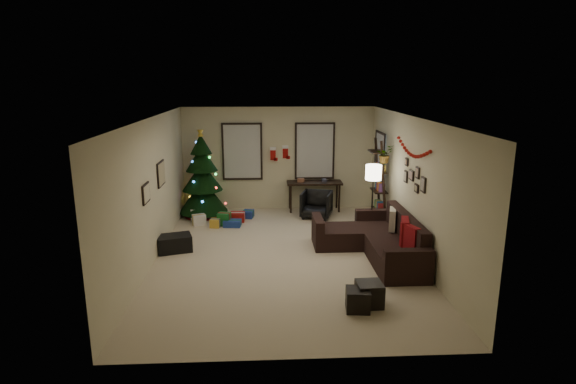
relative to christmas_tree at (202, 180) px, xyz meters
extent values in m
plane|color=beige|center=(1.94, -2.89, -0.94)|extent=(7.00, 7.00, 0.00)
plane|color=white|center=(1.94, -2.89, 1.76)|extent=(7.00, 7.00, 0.00)
plane|color=beige|center=(1.94, 0.61, 0.41)|extent=(5.00, 0.00, 5.00)
plane|color=beige|center=(1.94, -6.39, 0.41)|extent=(5.00, 0.00, 5.00)
plane|color=beige|center=(-0.56, -2.89, 0.41)|extent=(0.00, 7.00, 7.00)
plane|color=beige|center=(4.44, -2.89, 0.41)|extent=(0.00, 7.00, 7.00)
cube|color=#728CB2|center=(0.99, 0.58, 0.61)|extent=(0.94, 0.02, 1.35)
cube|color=beige|center=(0.99, 0.58, 0.61)|extent=(0.94, 0.03, 1.35)
cube|color=#728CB2|center=(2.89, 0.58, 0.61)|extent=(0.94, 0.02, 1.35)
cube|color=beige|center=(2.89, 0.58, 0.61)|extent=(0.94, 0.03, 1.35)
cube|color=#728CB2|center=(4.41, -0.34, 0.56)|extent=(0.05, 0.27, 1.17)
cube|color=beige|center=(4.41, -0.34, 0.56)|extent=(0.05, 0.45, 1.17)
cylinder|color=black|center=(0.00, 0.00, -0.80)|extent=(0.09, 0.09, 0.27)
cone|color=black|center=(0.00, 0.00, -0.40)|extent=(1.22, 1.22, 0.85)
cone|color=black|center=(0.00, 0.00, 0.09)|extent=(1.00, 1.00, 0.72)
cone|color=black|center=(0.00, 0.00, 0.54)|extent=(0.79, 0.79, 0.63)
cone|color=black|center=(0.00, 0.00, 0.90)|extent=(0.54, 0.54, 0.49)
cylinder|color=maroon|center=(0.00, 0.00, -0.92)|extent=(0.99, 0.99, 0.04)
cube|color=navy|center=(0.79, -0.94, -0.86)|extent=(0.40, 0.30, 0.15)
cube|color=silver|center=(-0.01, -0.79, -0.81)|extent=(0.30, 0.22, 0.25)
cube|color=#14591E|center=(0.59, -0.84, -0.79)|extent=(0.28, 0.25, 0.30)
cube|color=gold|center=(0.39, -0.99, -0.84)|extent=(0.22, 0.22, 0.20)
cube|color=maroon|center=(0.89, -0.54, -0.83)|extent=(0.35, 0.28, 0.22)
cube|color=navy|center=(1.14, -0.24, -0.85)|extent=(0.25, 0.30, 0.18)
cube|color=silver|center=(-0.11, -0.34, -0.80)|extent=(0.26, 0.26, 0.28)
cube|color=black|center=(3.97, -3.07, -0.74)|extent=(0.85, 2.25, 0.39)
cube|color=black|center=(4.29, -3.07, -0.31)|extent=(0.20, 2.25, 0.46)
cube|color=black|center=(3.97, -4.29, -0.63)|extent=(0.85, 0.20, 0.62)
cube|color=black|center=(3.97, -1.84, -0.63)|extent=(0.85, 0.20, 0.62)
cube|color=black|center=(3.14, -2.36, -0.74)|extent=(0.80, 0.85, 0.39)
cube|color=black|center=(2.65, -2.36, -0.63)|extent=(0.18, 0.85, 0.62)
cube|color=maroon|center=(4.15, -3.75, -0.30)|extent=(0.26, 0.47, 0.45)
cube|color=maroon|center=(4.15, -3.43, -0.30)|extent=(0.25, 0.50, 0.49)
cube|color=#BBAF97|center=(4.15, -2.59, -0.31)|extent=(0.24, 0.45, 0.43)
cube|color=black|center=(3.15, -5.02, -0.75)|extent=(0.40, 0.40, 0.37)
cube|color=black|center=(2.94, -5.16, -0.77)|extent=(0.39, 0.39, 0.33)
cube|color=black|center=(2.86, 0.33, -0.19)|extent=(1.44, 0.51, 0.05)
cylinder|color=black|center=(2.23, 0.13, -0.58)|extent=(0.05, 0.05, 0.72)
cylinder|color=black|center=(2.23, 0.54, -0.58)|extent=(0.05, 0.05, 0.72)
cylinder|color=black|center=(3.50, 0.13, -0.58)|extent=(0.05, 0.05, 0.72)
cylinder|color=black|center=(3.50, 0.54, -0.58)|extent=(0.05, 0.05, 0.72)
imported|color=black|center=(2.85, -0.32, -0.60)|extent=(0.81, 0.78, 0.68)
cube|color=black|center=(4.26, -1.36, 0.10)|extent=(0.05, 0.05, 2.07)
cube|color=black|center=(4.26, -0.81, 0.10)|extent=(0.05, 0.05, 2.07)
cube|color=black|center=(4.23, -1.08, -0.54)|extent=(0.30, 0.57, 0.03)
cube|color=black|center=(4.23, -1.08, -0.08)|extent=(0.30, 0.57, 0.03)
cube|color=black|center=(4.23, -1.08, 0.38)|extent=(0.30, 0.57, 0.03)
cube|color=black|center=(4.23, -1.08, 0.84)|extent=(0.30, 0.57, 0.03)
imported|color=#4C4C4C|center=(4.24, -1.38, 0.89)|extent=(0.61, 0.59, 0.52)
cylinder|color=black|center=(3.89, -1.88, -0.92)|extent=(0.28, 0.28, 0.03)
cylinder|color=black|center=(3.89, -1.88, -0.23)|extent=(0.03, 0.03, 1.36)
cylinder|color=white|center=(3.89, -1.88, 0.52)|extent=(0.34, 0.34, 0.32)
cube|color=black|center=(-0.54, -2.12, 0.59)|extent=(0.04, 0.60, 0.50)
cube|color=tan|center=(-0.54, -2.12, 0.59)|extent=(0.01, 0.54, 0.45)
cube|color=black|center=(-0.54, -3.40, 0.49)|extent=(0.04, 0.45, 0.35)
cube|color=beige|center=(-0.54, -3.40, 0.49)|extent=(0.01, 0.41, 0.31)
cube|color=black|center=(4.42, -3.49, 0.61)|extent=(0.03, 0.22, 0.28)
cube|color=black|center=(4.42, -3.14, 0.76)|extent=(0.03, 0.18, 0.22)
cube|color=black|center=(4.42, -3.14, 0.46)|extent=(0.03, 0.20, 0.16)
cube|color=black|center=(4.42, -2.79, 0.64)|extent=(0.03, 0.26, 0.20)
cube|color=black|center=(4.42, -2.44, 0.54)|extent=(0.03, 0.18, 0.24)
cube|color=black|center=(4.42, -2.44, 0.84)|extent=(0.03, 0.16, 0.16)
cube|color=#990F0C|center=(1.79, 0.44, 0.55)|extent=(0.14, 0.04, 0.30)
cube|color=white|center=(1.79, 0.44, 0.70)|extent=(0.16, 0.05, 0.08)
cube|color=#990F0C|center=(1.86, 0.44, 0.42)|extent=(0.10, 0.04, 0.08)
cube|color=#990F0C|center=(2.12, 0.62, 0.57)|extent=(0.14, 0.04, 0.30)
cube|color=white|center=(2.12, 0.62, 0.72)|extent=(0.16, 0.05, 0.08)
cube|color=#990F0C|center=(2.19, 0.62, 0.44)|extent=(0.10, 0.04, 0.08)
cube|color=black|center=(-0.28, -2.52, -0.77)|extent=(0.76, 0.61, 0.33)
camera|label=1|loc=(1.56, -11.54, 2.48)|focal=29.14mm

